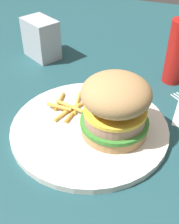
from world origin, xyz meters
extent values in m
plane|color=#1E474C|center=(0.00, 0.00, 0.00)|extent=(1.60, 1.60, 0.00)
cylinder|color=silver|center=(-0.03, -0.02, 0.01)|extent=(0.29, 0.29, 0.01)
cylinder|color=tan|center=(-0.07, -0.02, 0.02)|extent=(0.12, 0.12, 0.02)
cylinder|color=#387F2D|center=(-0.07, -0.02, 0.03)|extent=(0.12, 0.12, 0.01)
cylinder|color=tan|center=(-0.07, -0.02, 0.05)|extent=(0.10, 0.10, 0.02)
cylinder|color=yellow|center=(-0.07, -0.02, 0.06)|extent=(0.11, 0.11, 0.01)
ellipsoid|color=tan|center=(-0.07, -0.02, 0.09)|extent=(0.12, 0.12, 0.06)
cylinder|color=gold|center=(0.02, -0.06, 0.02)|extent=(0.04, 0.04, 0.01)
cylinder|color=gold|center=(0.02, -0.07, 0.02)|extent=(0.02, 0.07, 0.01)
cylinder|color=gold|center=(0.05, -0.06, 0.02)|extent=(0.01, 0.06, 0.01)
cylinder|color=gold|center=(0.01, -0.04, 0.02)|extent=(0.01, 0.06, 0.01)
cylinder|color=#E5B251|center=(0.03, -0.03, 0.02)|extent=(0.02, 0.05, 0.01)
cylinder|color=gold|center=(0.02, -0.05, 0.02)|extent=(0.06, 0.02, 0.01)
cylinder|color=gold|center=(0.04, -0.04, 0.02)|extent=(0.05, 0.01, 0.01)
cylinder|color=silver|center=(-0.17, -0.19, 0.00)|extent=(0.02, 0.02, 0.00)
cylinder|color=silver|center=(-0.16, -0.18, 0.00)|extent=(0.02, 0.02, 0.00)
cube|color=#B7BABF|center=(0.19, -0.25, 0.05)|extent=(0.11, 0.10, 0.10)
cylinder|color=#B21914|center=(-0.14, -0.25, 0.07)|extent=(0.04, 0.04, 0.14)
camera|label=1|loc=(-0.17, 0.36, 0.36)|focal=46.64mm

